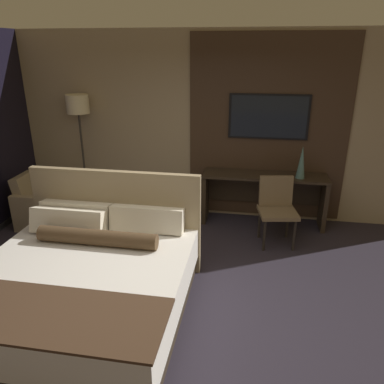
{
  "coord_description": "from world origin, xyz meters",
  "views": [
    {
      "loc": [
        0.68,
        -3.03,
        2.53
      ],
      "look_at": [
        -0.02,
        1.07,
        0.93
      ],
      "focal_mm": 35.0,
      "sensor_mm": 36.0,
      "label": 1
    }
  ],
  "objects_px": {
    "tv": "(269,117)",
    "floor_lamp": "(79,114)",
    "desk": "(264,190)",
    "bed": "(85,283)",
    "armchair_by_window": "(44,207)",
    "desk_chair": "(277,204)",
    "vase_tall": "(302,162)"
  },
  "relations": [
    {
      "from": "desk_chair",
      "to": "floor_lamp",
      "type": "relative_size",
      "value": 0.49
    },
    {
      "from": "desk",
      "to": "vase_tall",
      "type": "relative_size",
      "value": 3.87
    },
    {
      "from": "desk_chair",
      "to": "tv",
      "type": "bearing_deg",
      "value": 92.49
    },
    {
      "from": "vase_tall",
      "to": "desk_chair",
      "type": "bearing_deg",
      "value": -124.49
    },
    {
      "from": "floor_lamp",
      "to": "desk_chair",
      "type": "bearing_deg",
      "value": -10.81
    },
    {
      "from": "tv",
      "to": "floor_lamp",
      "type": "relative_size",
      "value": 0.61
    },
    {
      "from": "desk",
      "to": "vase_tall",
      "type": "distance_m",
      "value": 0.7
    },
    {
      "from": "tv",
      "to": "floor_lamp",
      "type": "height_order",
      "value": "tv"
    },
    {
      "from": "bed",
      "to": "floor_lamp",
      "type": "distance_m",
      "value": 2.95
    },
    {
      "from": "bed",
      "to": "desk",
      "type": "distance_m",
      "value": 3.02
    },
    {
      "from": "bed",
      "to": "floor_lamp",
      "type": "relative_size",
      "value": 1.11
    },
    {
      "from": "floor_lamp",
      "to": "vase_tall",
      "type": "height_order",
      "value": "floor_lamp"
    },
    {
      "from": "armchair_by_window",
      "to": "desk_chair",
      "type": "bearing_deg",
      "value": -91.06
    },
    {
      "from": "bed",
      "to": "tv",
      "type": "bearing_deg",
      "value": 56.13
    },
    {
      "from": "desk",
      "to": "vase_tall",
      "type": "xyz_separation_m",
      "value": [
        0.49,
        -0.1,
        0.49
      ]
    },
    {
      "from": "armchair_by_window",
      "to": "vase_tall",
      "type": "relative_size",
      "value": 1.69
    },
    {
      "from": "bed",
      "to": "floor_lamp",
      "type": "xyz_separation_m",
      "value": [
        -1.08,
        2.45,
        1.24
      ]
    },
    {
      "from": "desk",
      "to": "armchair_by_window",
      "type": "bearing_deg",
      "value": -169.58
    },
    {
      "from": "bed",
      "to": "desk",
      "type": "bearing_deg",
      "value": 54.21
    },
    {
      "from": "desk",
      "to": "desk_chair",
      "type": "distance_m",
      "value": 0.6
    },
    {
      "from": "armchair_by_window",
      "to": "bed",
      "type": "bearing_deg",
      "value": -142.1
    },
    {
      "from": "desk",
      "to": "bed",
      "type": "bearing_deg",
      "value": -125.79
    },
    {
      "from": "bed",
      "to": "armchair_by_window",
      "type": "xyz_separation_m",
      "value": [
        -1.52,
        1.84,
        -0.07
      ]
    },
    {
      "from": "armchair_by_window",
      "to": "vase_tall",
      "type": "bearing_deg",
      "value": -83.96
    },
    {
      "from": "desk_chair",
      "to": "vase_tall",
      "type": "bearing_deg",
      "value": 45.47
    },
    {
      "from": "bed",
      "to": "desk",
      "type": "relative_size",
      "value": 1.15
    },
    {
      "from": "armchair_by_window",
      "to": "floor_lamp",
      "type": "distance_m",
      "value": 1.51
    },
    {
      "from": "vase_tall",
      "to": "floor_lamp",
      "type": "bearing_deg",
      "value": 178.24
    },
    {
      "from": "bed",
      "to": "floor_lamp",
      "type": "bearing_deg",
      "value": 113.89
    },
    {
      "from": "desk",
      "to": "tv",
      "type": "relative_size",
      "value": 1.58
    },
    {
      "from": "armchair_by_window",
      "to": "floor_lamp",
      "type": "relative_size",
      "value": 0.42
    },
    {
      "from": "desk",
      "to": "armchair_by_window",
      "type": "xyz_separation_m",
      "value": [
        -3.28,
        -0.6,
        -0.26
      ]
    }
  ]
}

